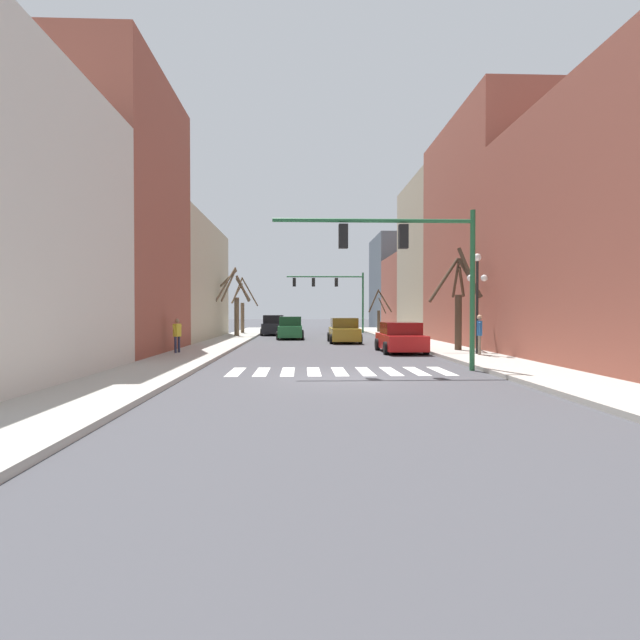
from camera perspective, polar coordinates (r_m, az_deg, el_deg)
ground_plane at (r=15.75m, az=2.74°, el=-6.66°), size 240.00×240.00×0.00m
sidewalk_left at (r=16.47m, az=-20.09°, el=-6.12°), size 2.82×90.00×0.15m
sidewalk_right at (r=17.47m, az=24.17°, el=-5.74°), size 2.82×90.00×0.15m
building_row_left at (r=28.26m, az=-21.87°, el=7.29°), size 6.00×34.91×13.31m
building_row_right at (r=39.84m, az=15.66°, el=6.35°), size 6.00×57.26×13.85m
crosswalk_stripes at (r=17.48m, az=2.24°, el=-5.89°), size 7.65×2.60×0.01m
traffic_signal_near at (r=17.96m, az=10.49°, el=7.54°), size 7.14×0.28×5.67m
traffic_signal_far at (r=48.87m, az=1.58°, el=3.70°), size 7.57×0.28×5.90m
street_lamp_right_corner at (r=24.02m, az=17.53°, el=4.03°), size 0.95×0.36×4.60m
car_parked_right_mid at (r=38.22m, az=-3.39°, el=-0.97°), size 2.03×4.43×1.71m
car_parked_left_far at (r=33.56m, az=2.77°, el=-1.27°), size 2.10×4.44×1.66m
car_driving_toward_lane at (r=53.31m, az=-4.75°, el=-0.49°), size 2.20×4.28×1.54m
car_parked_left_mid at (r=44.45m, az=-5.32°, el=-0.67°), size 2.12×4.28×1.77m
car_parked_right_near at (r=25.87m, az=9.19°, el=-2.06°), size 2.19×4.41×1.54m
pedestrian_near_right_corner at (r=23.61m, az=17.77°, el=-1.20°), size 0.37×0.75×1.80m
pedestrian_waiting_at_curb at (r=24.45m, az=-16.01°, el=-1.38°), size 0.33×0.68×1.61m
street_tree_right_near at (r=46.12m, az=-8.86°, el=1.09°), size 2.46×1.03×5.09m
street_tree_left_near at (r=26.08m, az=15.69°, el=2.19°), size 2.68×2.55×5.19m
street_tree_left_mid at (r=40.38m, az=-9.71°, el=2.06°), size 3.40×2.52×5.52m
street_tree_left_far at (r=48.40m, az=6.77°, el=0.77°), size 2.56×1.53×4.10m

